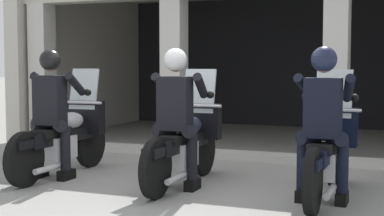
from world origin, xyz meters
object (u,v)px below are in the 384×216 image
(motorcycle_left, at_px, (66,136))
(police_officer_left, at_px, (52,103))
(police_officer_right, at_px, (323,111))
(police_officer_center, at_px, (176,106))
(motorcycle_center, at_px, (186,142))
(motorcycle_right, at_px, (327,150))

(motorcycle_left, xyz_separation_m, police_officer_left, (-0.00, -0.28, 0.44))
(police_officer_left, distance_m, police_officer_right, 3.28)
(police_officer_center, bearing_deg, motorcycle_left, 163.51)
(motorcycle_left, bearing_deg, motorcycle_center, -8.33)
(police_officer_left, distance_m, motorcycle_right, 3.32)
(police_officer_right, bearing_deg, motorcycle_center, 162.88)
(motorcycle_right, height_order, police_officer_right, police_officer_right)
(motorcycle_center, bearing_deg, police_officer_left, -176.88)
(motorcycle_right, bearing_deg, police_officer_right, -96.04)
(motorcycle_left, bearing_deg, motorcycle_right, -9.96)
(police_officer_left, height_order, motorcycle_right, police_officer_left)
(police_officer_center, xyz_separation_m, motorcycle_right, (1.64, 0.24, -0.44))
(motorcycle_left, xyz_separation_m, motorcycle_right, (3.28, 0.00, 0.00))
(motorcycle_right, bearing_deg, police_officer_center, -177.50)
(police_officer_right, bearing_deg, police_officer_center, 172.65)
(police_officer_left, height_order, police_officer_center, same)
(police_officer_center, height_order, police_officer_right, same)
(police_officer_left, bearing_deg, motorcycle_center, 1.42)
(police_officer_left, distance_m, motorcycle_center, 1.73)
(police_officer_left, bearing_deg, motorcycle_left, 79.72)
(police_officer_left, xyz_separation_m, police_officer_right, (3.28, 0.00, 0.00))
(motorcycle_left, xyz_separation_m, police_officer_right, (3.28, -0.28, 0.44))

